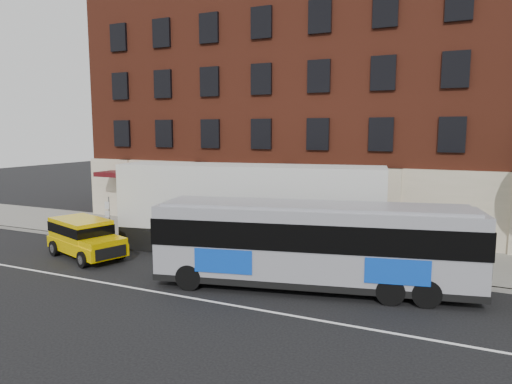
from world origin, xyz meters
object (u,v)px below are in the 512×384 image
at_px(city_bus, 313,242).
at_px(yellow_suv, 84,235).
at_px(shipping_container, 249,209).
at_px(sign_pole, 109,216).

distance_m(city_bus, yellow_suv, 11.62).
distance_m(city_bus, shipping_container, 6.12).
distance_m(yellow_suv, shipping_container, 8.22).
height_order(sign_pole, shipping_container, shipping_container).
xyz_separation_m(sign_pole, city_bus, (12.71, -2.79, 0.41)).
bearing_deg(sign_pole, shipping_container, 8.52).
bearing_deg(sign_pole, yellow_suv, -69.48).
height_order(yellow_suv, shipping_container, shipping_container).
distance_m(sign_pole, shipping_container, 8.22).
relative_size(city_bus, yellow_suv, 2.53).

